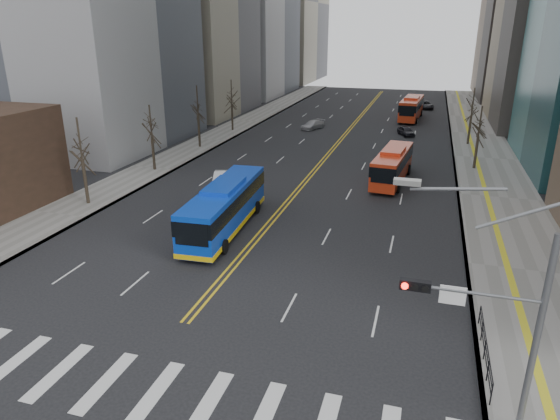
# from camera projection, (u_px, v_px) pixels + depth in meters

# --- Properties ---
(ground) EXTENTS (220.00, 220.00, 0.00)m
(ground) POSITION_uv_depth(u_px,v_px,m) (130.00, 387.00, 20.84)
(ground) COLOR black
(sidewalk_right) EXTENTS (7.00, 130.00, 0.15)m
(sidewalk_right) POSITION_uv_depth(u_px,v_px,m) (485.00, 158.00, 56.61)
(sidewalk_right) COLOR slate
(sidewalk_right) RESTS_ON ground
(sidewalk_left) EXTENTS (5.00, 130.00, 0.15)m
(sidewalk_left) POSITION_uv_depth(u_px,v_px,m) (210.00, 140.00, 65.68)
(sidewalk_left) COLOR slate
(sidewalk_left) RESTS_ON ground
(crosswalk) EXTENTS (26.70, 4.00, 0.01)m
(crosswalk) POSITION_uv_depth(u_px,v_px,m) (130.00, 387.00, 20.84)
(crosswalk) COLOR silver
(crosswalk) RESTS_ON ground
(centerline) EXTENTS (0.55, 100.00, 0.01)m
(centerline) POSITION_uv_depth(u_px,v_px,m) (346.00, 133.00, 70.30)
(centerline) COLOR gold
(centerline) RESTS_ON ground
(signal_mast) EXTENTS (5.37, 0.37, 9.39)m
(signal_mast) POSITION_uv_depth(u_px,v_px,m) (495.00, 313.00, 17.28)
(signal_mast) COLOR slate
(signal_mast) RESTS_ON ground
(pedestrian_railing) EXTENTS (0.06, 6.06, 1.02)m
(pedestrian_railing) POSITION_uv_depth(u_px,v_px,m) (485.00, 346.00, 22.14)
(pedestrian_railing) COLOR black
(pedestrian_railing) RESTS_ON sidewalk_right
(street_trees) EXTENTS (35.20, 47.20, 7.60)m
(street_trees) POSITION_uv_depth(u_px,v_px,m) (248.00, 121.00, 52.14)
(street_trees) COLOR #2E251C
(street_trees) RESTS_ON ground
(blue_bus) EXTENTS (3.35, 12.44, 3.58)m
(blue_bus) POSITION_uv_depth(u_px,v_px,m) (225.00, 206.00, 36.32)
(blue_bus) COLOR blue
(blue_bus) RESTS_ON ground
(red_bus_near) EXTENTS (3.32, 10.40, 3.27)m
(red_bus_near) POSITION_uv_depth(u_px,v_px,m) (392.00, 163.00, 47.74)
(red_bus_near) COLOR red
(red_bus_near) RESTS_ON ground
(red_bus_far) EXTENTS (3.49, 11.69, 3.65)m
(red_bus_far) POSITION_uv_depth(u_px,v_px,m) (411.00, 107.00, 79.93)
(red_bus_far) COLOR red
(red_bus_far) RESTS_ON ground
(car_white) EXTENTS (2.48, 4.31, 1.34)m
(car_white) POSITION_uv_depth(u_px,v_px,m) (222.00, 179.00, 46.86)
(car_white) COLOR white
(car_white) RESTS_ON ground
(car_dark_mid) EXTENTS (2.88, 3.96, 1.25)m
(car_dark_mid) POSITION_uv_depth(u_px,v_px,m) (406.00, 131.00, 68.49)
(car_dark_mid) COLOR black
(car_dark_mid) RESTS_ON ground
(car_silver) EXTENTS (3.33, 4.63, 1.24)m
(car_silver) POSITION_uv_depth(u_px,v_px,m) (313.00, 125.00, 72.90)
(car_silver) COLOR #AFAEB4
(car_silver) RESTS_ON ground
(car_dark_far) EXTENTS (3.28, 5.31, 1.37)m
(car_dark_far) POSITION_uv_depth(u_px,v_px,m) (425.00, 105.00, 90.84)
(car_dark_far) COLOR black
(car_dark_far) RESTS_ON ground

